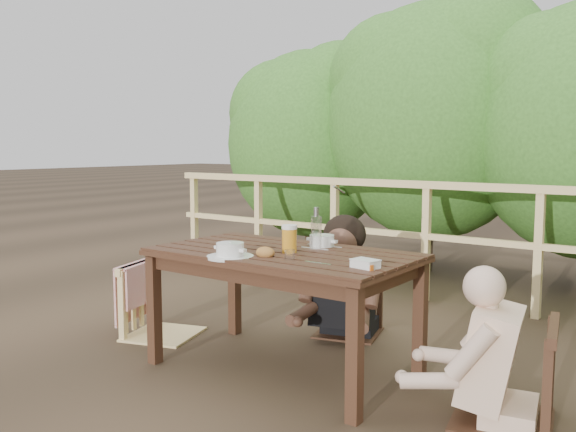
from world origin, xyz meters
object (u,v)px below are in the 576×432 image
Objects in this scene: table at (283,312)px; chair_right at (506,325)px; chair_far at (349,274)px; tumbler at (290,256)px; bread_roll at (265,253)px; beer_glass at (289,240)px; butter_tub at (365,265)px; chair_left at (162,269)px; woman at (351,242)px; bottle at (316,230)px; soup_far at (322,242)px; soup_near at (230,250)px; diner_right at (514,297)px.

chair_right is (1.25, 0.07, 0.13)m from table.
chair_far is 1.09m from tumbler.
bread_roll is 0.66× the size of beer_glass.
chair_left is at bearing -176.04° from butter_tub.
chair_left is at bearing 168.08° from bread_roll.
tumbler is at bearing 87.25° from woman.
bottle is at bearing 70.83° from bread_roll.
soup_near is at bearing -112.17° from soup_far.
soup_far is 2.21× the size of bread_roll.
chair_left is 1.28m from chair_far.
diner_right is at bearing 13.49° from tumbler.
table is at bearing -102.31° from chair_far.
table is at bearing 96.96° from bread_roll.
chair_left is 1.30m from woman.
table is at bearing 64.81° from soup_near.
bread_roll is at bearing -83.04° from table.
butter_tub is (0.43, 0.04, -0.00)m from tumbler.
butter_tub is at bearing -81.71° from chair_right.
bread_roll reaches higher than table.
beer_glass is (0.06, -0.02, 0.43)m from table.
tumbler is at bearing 17.39° from soup_near.
butter_tub is at bearing 3.41° from bread_roll.
chair_far is at bearing -70.13° from chair_left.
chair_far is at bearing 104.06° from soup_far.
chair_far is at bearing 94.03° from bread_roll.
bread_roll is at bearing 179.39° from tumbler.
chair_right is 5.55× the size of beer_glass.
butter_tub is (0.67, -0.98, 0.30)m from chair_far.
soup_far is 3.74× the size of tumbler.
tumbler is (0.05, -0.33, -0.10)m from bottle.
bottle is 0.58m from butter_tub.
chair_far is 1.06m from bread_roll.
chair_far is at bearing 97.21° from beer_glass.
bread_roll is at bearing -120.03° from chair_left.
woman is 1.05× the size of diner_right.
beer_glass is at bearing 82.58° from diner_right.
bottle is (-1.11, 0.07, 0.35)m from chair_right.
woman reaches higher than soup_near.
soup_near is at bearing 69.79° from woman.
beer_glass is at bearing 54.80° from soup_near.
beer_glass is at bearing 81.40° from woman.
bread_roll is 0.17m from tumbler.
soup_far is 1.47× the size of beer_glass.
diner_right reaches higher than chair_right.
bread_roll is at bearing 32.80° from soup_near.
chair_left is 1.25m from bottle.
chair_far is 1.22m from butter_tub.
soup_far is 0.29m from beer_glass.
butter_tub is (0.60, 0.04, -0.00)m from bread_roll.
table is 0.46m from tumbler.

